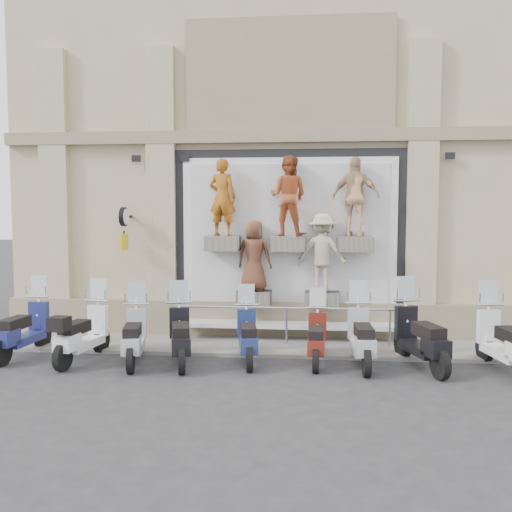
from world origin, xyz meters
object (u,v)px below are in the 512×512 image
at_px(scooter_e, 248,325).
at_px(scooter_i, 505,329).
at_px(guard_rail, 287,327).
at_px(scooter_c, 134,325).
at_px(clock_sign_bracket, 124,223).
at_px(scooter_f, 317,328).
at_px(scooter_g, 362,325).
at_px(scooter_a, 23,318).
at_px(scooter_b, 82,322).
at_px(scooter_h, 421,324).
at_px(scooter_d, 180,324).

height_order(scooter_e, scooter_i, scooter_i).
distance_m(guard_rail, scooter_c, 3.47).
relative_size(guard_rail, clock_sign_bracket, 4.96).
relative_size(scooter_f, scooter_i, 0.87).
distance_m(scooter_f, scooter_g, 0.90).
relative_size(clock_sign_bracket, scooter_f, 0.56).
relative_size(guard_rail, scooter_a, 2.46).
bearing_deg(guard_rail, scooter_i, -20.63).
relative_size(scooter_b, scooter_f, 1.11).
bearing_deg(scooter_h, clock_sign_bracket, 147.25).
height_order(guard_rail, scooter_h, scooter_h).
xyz_separation_m(scooter_e, scooter_i, (4.97, -0.24, 0.08)).
bearing_deg(scooter_f, scooter_g, -3.95).
relative_size(scooter_h, scooter_i, 1.03).
xyz_separation_m(scooter_e, scooter_h, (3.43, -0.09, 0.10)).
relative_size(scooter_b, scooter_g, 1.00).
xyz_separation_m(guard_rail, clock_sign_bracket, (-3.90, 0.47, 2.34)).
bearing_deg(clock_sign_bracket, scooter_i, -14.23).
height_order(scooter_b, scooter_g, scooter_g).
height_order(clock_sign_bracket, scooter_g, clock_sign_bracket).
bearing_deg(guard_rail, scooter_c, -150.88).
height_order(clock_sign_bracket, scooter_i, clock_sign_bracket).
bearing_deg(scooter_e, guard_rail, 52.39).
distance_m(scooter_f, scooter_i, 3.58).
height_order(clock_sign_bracket, scooter_f, clock_sign_bracket).
height_order(scooter_c, scooter_g, scooter_g).
relative_size(scooter_d, scooter_e, 1.06).
distance_m(scooter_b, scooter_e, 3.39).
bearing_deg(guard_rail, scooter_d, -142.04).
bearing_deg(scooter_g, scooter_h, -3.98).
relative_size(guard_rail, scooter_d, 2.52).
bearing_deg(scooter_d, scooter_i, -14.64).
xyz_separation_m(scooter_a, scooter_c, (2.52, -0.31, -0.04)).
xyz_separation_m(clock_sign_bracket, scooter_f, (4.57, -1.79, -2.06)).
bearing_deg(scooter_e, scooter_b, 175.37).
distance_m(clock_sign_bracket, scooter_i, 8.62).
relative_size(scooter_e, scooter_f, 1.04).
relative_size(scooter_a, scooter_e, 1.09).
relative_size(scooter_e, scooter_i, 0.91).
relative_size(scooter_b, scooter_c, 1.04).
height_order(scooter_b, scooter_c, scooter_b).
bearing_deg(scooter_e, scooter_c, 179.05).
distance_m(scooter_e, scooter_f, 1.40).
bearing_deg(scooter_b, scooter_a, 178.65).
bearing_deg(scooter_a, scooter_d, 0.50).
bearing_deg(scooter_b, guard_rail, 30.01).
bearing_deg(scooter_c, scooter_b, 164.81).
distance_m(guard_rail, scooter_a, 5.71).
height_order(scooter_g, scooter_h, scooter_h).
bearing_deg(guard_rail, scooter_f, -63.11).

